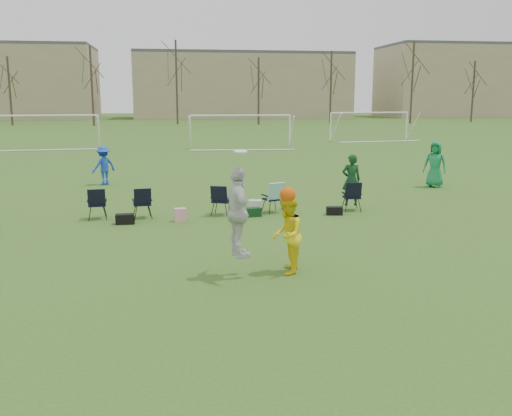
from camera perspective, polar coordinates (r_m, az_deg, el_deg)
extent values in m
plane|color=#31571B|center=(10.47, -1.91, -9.66)|extent=(260.00, 260.00, 0.00)
imported|color=blue|center=(25.28, -14.99, 4.12)|extent=(1.22, 1.14, 1.65)
imported|color=#167E45|center=(24.92, 17.48, 4.20)|extent=(1.11, 1.07, 1.92)
imported|color=silver|center=(11.69, -1.79, -0.48)|extent=(0.66, 1.17, 1.88)
imported|color=yellow|center=(12.08, 3.15, -2.71)|extent=(0.82, 0.95, 1.67)
sphere|color=#DA500B|center=(11.90, 3.19, 1.34)|extent=(0.33, 0.33, 0.33)
cylinder|color=white|center=(11.51, -1.54, 5.67)|extent=(0.27, 0.27, 0.05)
imported|color=#0F391B|center=(19.15, 9.50, 2.78)|extent=(0.67, 0.48, 1.71)
cube|color=black|center=(17.33, -12.96, -1.08)|extent=(0.56, 0.32, 0.30)
cube|color=pink|center=(17.40, -7.59, -0.68)|extent=(0.38, 0.27, 0.40)
cube|color=#0E3415|center=(17.96, -0.25, -0.41)|extent=(0.49, 0.35, 0.28)
cube|color=white|center=(19.06, -0.09, 0.32)|extent=(0.47, 0.37, 0.32)
cylinder|color=white|center=(19.11, 3.03, 0.30)|extent=(0.26, 0.26, 0.30)
cube|color=black|center=(18.38, 7.84, -0.28)|extent=(0.53, 0.32, 0.26)
cube|color=black|center=(18.21, -15.61, 0.43)|extent=(0.65, 0.65, 0.96)
cube|color=black|center=(18.01, -11.32, 0.51)|extent=(0.68, 0.68, 0.96)
cube|color=black|center=(18.18, -3.52, 0.80)|extent=(0.77, 0.77, 0.96)
cube|color=black|center=(18.53, 1.66, 1.01)|extent=(0.76, 0.76, 0.96)
cube|color=black|center=(19.14, 9.55, 1.18)|extent=(0.64, 0.64, 0.96)
cylinder|color=white|center=(44.44, -15.45, 7.40)|extent=(0.12, 0.12, 2.40)
cylinder|color=white|center=(44.65, -20.27, 8.68)|extent=(7.28, 0.76, 0.12)
cylinder|color=white|center=(42.09, -6.58, 7.54)|extent=(0.12, 0.12, 2.40)
cylinder|color=white|center=(42.47, 3.39, 7.62)|extent=(0.12, 0.12, 2.40)
cylinder|color=white|center=(42.07, -1.58, 9.24)|extent=(7.29, 0.63, 0.12)
cylinder|color=white|center=(49.18, 7.47, 8.01)|extent=(0.12, 0.12, 2.40)
cylinder|color=white|center=(52.57, 14.83, 7.93)|extent=(0.12, 0.12, 2.40)
cylinder|color=white|center=(50.73, 11.32, 9.34)|extent=(7.25, 1.13, 0.12)
cylinder|color=#382B21|center=(83.88, -23.39, 10.68)|extent=(0.28, 0.28, 9.00)
cylinder|color=#382B21|center=(78.87, -16.09, 11.61)|extent=(0.28, 0.28, 10.20)
cylinder|color=#382B21|center=(81.27, -7.94, 12.32)|extent=(0.28, 0.28, 11.40)
cylinder|color=#382B21|center=(79.17, 0.26, 11.59)|extent=(0.28, 0.28, 9.00)
cylinder|color=#382B21|center=(84.47, 7.49, 11.87)|extent=(0.28, 0.28, 10.20)
cylinder|color=#382B21|center=(85.37, 15.35, 11.98)|extent=(0.28, 0.28, 11.40)
cylinder|color=#382B21|center=(92.93, 20.88, 10.80)|extent=(0.28, 0.28, 9.00)
cube|color=tan|center=(106.56, -1.51, 11.98)|extent=(38.00, 16.00, 11.00)
cube|color=tan|center=(119.74, 19.83, 11.72)|extent=(30.00, 16.00, 13.00)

